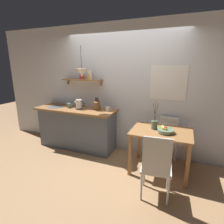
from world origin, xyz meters
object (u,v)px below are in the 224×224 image
dining_chair_far (166,138)px  pendant_lamp (82,72)px  electric_kettle (79,104)px  knife_block (97,105)px  coffee_mug_by_sink (69,106)px  coffee_mug_spare (108,109)px  dining_chair_near (156,165)px  dining_table (161,137)px  twig_vase (154,124)px  fruit_bowl (165,130)px

dining_chair_far → pendant_lamp: 2.10m
electric_kettle → knife_block: size_ratio=0.87×
pendant_lamp → dining_chair_far: bearing=8.0°
knife_block → dining_chair_far: bearing=2.2°
coffee_mug_by_sink → coffee_mug_spare: 0.92m
dining_chair_near → pendant_lamp: pendant_lamp is taller
dining_table → twig_vase: twig_vase is taller
fruit_bowl → electric_kettle: (-1.87, 0.32, 0.22)m
electric_kettle → pendant_lamp: (0.17, -0.12, 0.69)m
electric_kettle → coffee_mug_by_sink: electric_kettle is taller
pendant_lamp → coffee_mug_spare: bearing=22.6°
dining_table → coffee_mug_spare: (-1.15, 0.33, 0.33)m
fruit_bowl → dining_chair_far: bearing=90.7°
twig_vase → knife_block: size_ratio=1.80×
pendant_lamp → dining_table: bearing=-4.6°
fruit_bowl → pendant_lamp: pendant_lamp is taller
electric_kettle → dining_chair_far: bearing=3.6°
dining_chair_near → electric_kettle: electric_kettle is taller
dining_chair_far → knife_block: (-1.45, -0.06, 0.53)m
fruit_bowl → twig_vase: twig_vase is taller
twig_vase → coffee_mug_spare: (-1.02, 0.28, 0.12)m
knife_block → coffee_mug_by_sink: bearing=-175.8°
dining_chair_near → knife_block: knife_block is taller
dining_chair_near → coffee_mug_spare: bearing=137.9°
coffee_mug_spare → pendant_lamp: size_ratio=0.21×
knife_block → electric_kettle: bearing=-171.5°
electric_kettle → dining_table: bearing=-7.9°
fruit_bowl → knife_block: (-1.46, 0.38, 0.22)m
fruit_bowl → knife_block: knife_block is taller
knife_block → coffee_mug_by_sink: (-0.68, -0.05, -0.06)m
dining_chair_far → fruit_bowl: (0.01, -0.44, 0.31)m
dining_chair_near → dining_table: bearing=93.1°
knife_block → coffee_mug_spare: knife_block is taller
dining_chair_far → knife_block: knife_block is taller
twig_vase → fruit_bowl: bearing=-29.7°
dining_table → twig_vase: size_ratio=2.01×
fruit_bowl → coffee_mug_by_sink: 2.17m
fruit_bowl → coffee_mug_spare: (-1.22, 0.40, 0.16)m
dining_chair_near → coffee_mug_by_sink: bearing=154.4°
dining_table → fruit_bowl: (0.07, -0.07, 0.17)m
pendant_lamp → coffee_mug_by_sink: bearing=163.8°
dining_table → knife_block: 1.47m
dining_table → dining_chair_far: size_ratio=1.13×
dining_table → fruit_bowl: size_ratio=3.75×
electric_kettle → coffee_mug_by_sink: (-0.27, 0.01, -0.05)m
dining_chair_near → dining_chair_far: dining_chair_near is taller
dining_chair_near → pendant_lamp: (-1.67, 0.88, 1.19)m
dining_chair_near → electric_kettle: (-1.84, 1.00, 0.49)m
twig_vase → pendant_lamp: bearing=176.7°
dining_chair_near → electric_kettle: bearing=151.5°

